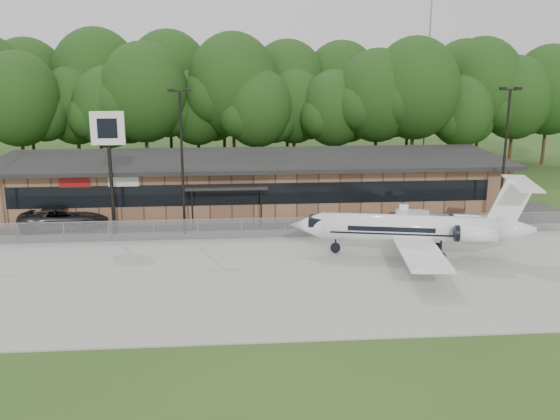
{
  "coord_description": "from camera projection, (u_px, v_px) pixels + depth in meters",
  "views": [
    {
      "loc": [
        -1.66,
        -26.42,
        12.68
      ],
      "look_at": [
        1.42,
        12.0,
        2.82
      ],
      "focal_mm": 40.0,
      "sensor_mm": 36.0,
      "label": 1
    }
  ],
  "objects": [
    {
      "name": "light_pole_right",
      "position": [
        505.0,
        147.0,
        44.63
      ],
      "size": [
        1.55,
        0.3,
        10.23
      ],
      "color": "black",
      "rests_on": "ground"
    },
    {
      "name": "terminal",
      "position": [
        251.0,
        182.0,
        51.36
      ],
      "size": [
        41.0,
        11.65,
        4.3
      ],
      "color": "#916648",
      "rests_on": "ground"
    },
    {
      "name": "suv",
      "position": [
        64.0,
        218.0,
        45.46
      ],
      "size": [
        6.58,
        3.61,
        1.75
      ],
      "primitive_type": "imported",
      "rotation": [
        0.0,
        0.0,
        1.69
      ],
      "color": "#2C2C2E",
      "rests_on": "ground"
    },
    {
      "name": "fence",
      "position": [
        256.0,
        228.0,
        43.07
      ],
      "size": [
        46.0,
        0.04,
        1.52
      ],
      "color": "gray",
      "rests_on": "ground"
    },
    {
      "name": "ground",
      "position": [
        270.0,
        334.0,
        28.78
      ],
      "size": [
        160.0,
        160.0,
        0.0
      ],
      "primitive_type": "plane",
      "color": "#294719",
      "rests_on": "ground"
    },
    {
      "name": "pole_sign",
      "position": [
        108.0,
        141.0,
        42.57
      ],
      "size": [
        2.28,
        0.3,
        8.72
      ],
      "rotation": [
        0.0,
        0.0,
        0.01
      ],
      "color": "black",
      "rests_on": "ground"
    },
    {
      "name": "light_pole_mid",
      "position": [
        182.0,
        151.0,
        42.85
      ],
      "size": [
        1.55,
        0.3,
        10.23
      ],
      "color": "black",
      "rests_on": "ground"
    },
    {
      "name": "treeline",
      "position": [
        245.0,
        100.0,
        67.48
      ],
      "size": [
        72.0,
        12.0,
        15.0
      ],
      "primitive_type": null,
      "color": "#153410",
      "rests_on": "ground"
    },
    {
      "name": "business_jet",
      "position": [
        417.0,
        230.0,
        38.95
      ],
      "size": [
        15.22,
        13.68,
        5.14
      ],
      "rotation": [
        0.0,
        0.0,
        -0.2
      ],
      "color": "white",
      "rests_on": "ground"
    },
    {
      "name": "apron",
      "position": [
        261.0,
        273.0,
        36.5
      ],
      "size": [
        64.0,
        18.0,
        0.08
      ],
      "primitive_type": "cube",
      "color": "#9E9B93",
      "rests_on": "ground"
    },
    {
      "name": "parking_lot",
      "position": [
        254.0,
        221.0,
        47.6
      ],
      "size": [
        50.0,
        9.0,
        0.06
      ],
      "primitive_type": "cube",
      "color": "#383835",
      "rests_on": "ground"
    },
    {
      "name": "radio_mast",
      "position": [
        429.0,
        52.0,
        73.74
      ],
      "size": [
        0.2,
        0.2,
        25.0
      ],
      "primitive_type": "cylinder",
      "color": "gray",
      "rests_on": "ground"
    }
  ]
}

